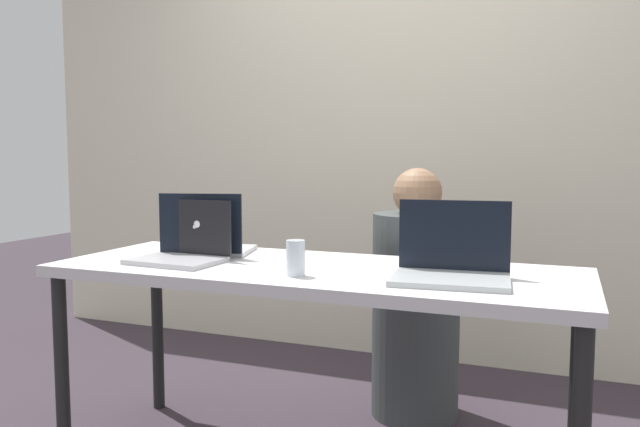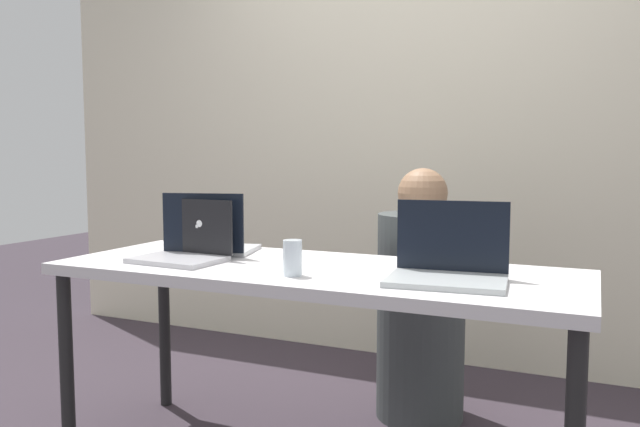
{
  "view_description": "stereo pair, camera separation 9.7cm",
  "coord_description": "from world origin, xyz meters",
  "px_view_note": "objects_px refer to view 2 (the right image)",
  "views": [
    {
      "loc": [
        0.81,
        -1.98,
        1.13
      ],
      "look_at": [
        0.0,
        0.07,
        0.93
      ],
      "focal_mm": 35.0,
      "sensor_mm": 36.0,
      "label": 1
    },
    {
      "loc": [
        0.9,
        -1.94,
        1.13
      ],
      "look_at": [
        0.0,
        0.07,
        0.93
      ],
      "focal_mm": 35.0,
      "sensor_mm": 36.0,
      "label": 2
    }
  ],
  "objects_px": {
    "person_at_center": "(421,308)",
    "laptop_back_left": "(211,240)",
    "laptop_front_right": "(448,264)",
    "water_glass_center": "(293,260)",
    "laptop_front_left": "(185,248)"
  },
  "relations": [
    {
      "from": "laptop_front_right",
      "to": "water_glass_center",
      "type": "relative_size",
      "value": 3.23
    },
    {
      "from": "laptop_front_right",
      "to": "water_glass_center",
      "type": "distance_m",
      "value": 0.49
    },
    {
      "from": "laptop_front_left",
      "to": "water_glass_center",
      "type": "relative_size",
      "value": 2.82
    },
    {
      "from": "person_at_center",
      "to": "laptop_front_right",
      "type": "bearing_deg",
      "value": 105.37
    },
    {
      "from": "laptop_front_right",
      "to": "laptop_back_left",
      "type": "xyz_separation_m",
      "value": [
        -0.97,
        0.16,
        0.0
      ]
    },
    {
      "from": "person_at_center",
      "to": "laptop_back_left",
      "type": "distance_m",
      "value": 0.94
    },
    {
      "from": "laptop_front_left",
      "to": "laptop_front_right",
      "type": "xyz_separation_m",
      "value": [
        0.97,
        0.02,
        0.0
      ]
    },
    {
      "from": "laptop_front_left",
      "to": "laptop_front_right",
      "type": "relative_size",
      "value": 0.87
    },
    {
      "from": "person_at_center",
      "to": "laptop_front_right",
      "type": "relative_size",
      "value": 2.89
    },
    {
      "from": "laptop_front_left",
      "to": "person_at_center",
      "type": "bearing_deg",
      "value": 48.69
    },
    {
      "from": "laptop_front_right",
      "to": "laptop_back_left",
      "type": "distance_m",
      "value": 0.99
    },
    {
      "from": "person_at_center",
      "to": "laptop_front_left",
      "type": "relative_size",
      "value": 3.3
    },
    {
      "from": "person_at_center",
      "to": "laptop_front_left",
      "type": "bearing_deg",
      "value": 39.74
    },
    {
      "from": "laptop_back_left",
      "to": "laptop_front_left",
      "type": "bearing_deg",
      "value": 78.14
    },
    {
      "from": "laptop_front_left",
      "to": "water_glass_center",
      "type": "height_order",
      "value": "laptop_front_left"
    }
  ]
}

